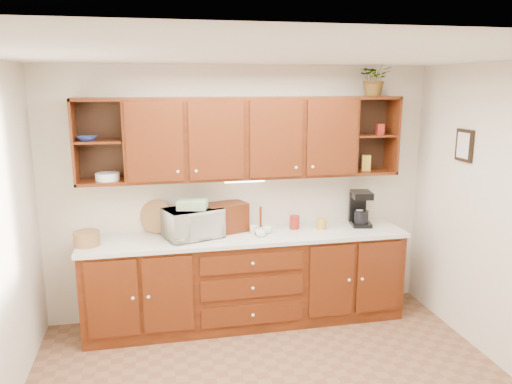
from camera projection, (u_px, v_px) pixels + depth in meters
name	position (u px, v px, depth m)	size (l,w,h in m)	color
ceiling	(287.00, 55.00, 3.25)	(4.00, 4.00, 0.00)	white
back_wall	(241.00, 193.00, 5.20)	(4.00, 4.00, 0.00)	beige
base_cabinets	(247.00, 280.00, 5.10)	(3.20, 0.60, 0.90)	#371306
countertop	(247.00, 236.00, 4.99)	(3.24, 0.64, 0.04)	silver
upper_cabinets	(244.00, 138.00, 4.92)	(3.20, 0.33, 0.80)	#371306
undercabinet_light	(245.00, 181.00, 4.96)	(0.40, 0.05, 0.03)	white
framed_picture	(464.00, 145.00, 4.67)	(0.03, 0.24, 0.30)	black
wicker_basket	(87.00, 238.00, 4.64)	(0.24, 0.24, 0.13)	olive
microwave	(193.00, 223.00, 4.86)	(0.53, 0.36, 0.29)	beige
towel_stack	(193.00, 204.00, 4.82)	(0.28, 0.20, 0.08)	#D1D866
wine_bottle	(207.00, 222.00, 4.89)	(0.07, 0.07, 0.30)	black
woven_tray	(157.00, 232.00, 5.04)	(0.34, 0.34, 0.02)	olive
bread_box	(225.00, 218.00, 5.05)	(0.42, 0.26, 0.29)	#371306
mug_tree	(261.00, 230.00, 4.98)	(0.27, 0.26, 0.29)	#371306
canister_red	(295.00, 222.00, 5.17)	(0.10, 0.10, 0.14)	maroon
canister_white	(359.00, 218.00, 5.28)	(0.07, 0.07, 0.17)	white
canister_yellow	(321.00, 224.00, 5.16)	(0.10, 0.10, 0.11)	gold
coffee_maker	(360.00, 209.00, 5.29)	(0.24, 0.29, 0.37)	black
bowl_stack	(87.00, 138.00, 4.60)	(0.18, 0.18, 0.04)	#283A96
plate_stack	(107.00, 177.00, 4.72)	(0.22, 0.22, 0.07)	white
pantry_box_yellow	(366.00, 163.00, 5.24)	(0.09, 0.07, 0.16)	gold
pantry_box_red	(380.00, 129.00, 5.15)	(0.07, 0.06, 0.11)	maroon
potted_plant	(375.00, 78.00, 5.03)	(0.33, 0.28, 0.36)	#999999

